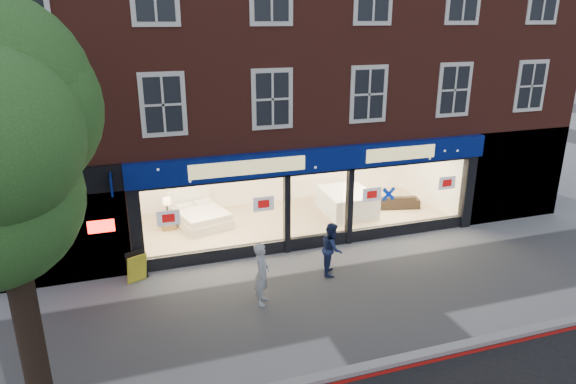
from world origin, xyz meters
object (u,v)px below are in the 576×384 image
a_board (137,267)px  pedestrian_grey (262,274)px  sofa (396,201)px  pedestrian_blue (332,248)px  display_bed (200,216)px  mattress_stack (347,202)px

a_board → pedestrian_grey: size_ratio=0.52×
sofa → pedestrian_blue: bearing=56.6°
display_bed → pedestrian_blue: (3.02, -4.57, 0.36)m
sofa → a_board: bearing=29.8°
mattress_stack → a_board: mattress_stack is taller
mattress_stack → pedestrian_grey: (-4.62, -4.93, 0.31)m
mattress_stack → pedestrian_grey: size_ratio=1.32×
mattress_stack → pedestrian_blue: pedestrian_blue is taller
mattress_stack → a_board: (-7.60, -2.73, -0.09)m
display_bed → sofa: size_ratio=1.35×
display_bed → pedestrian_blue: size_ratio=1.51×
pedestrian_grey → pedestrian_blue: bearing=-43.0°
mattress_stack → pedestrian_grey: 6.76m
display_bed → pedestrian_grey: (0.70, -5.51, 0.42)m
display_bed → sofa: (7.35, -0.64, -0.06)m
sofa → pedestrian_grey: (-6.65, -4.87, 0.48)m
sofa → pedestrian_grey: bearing=50.5°
sofa → a_board: size_ratio=1.99×
sofa → a_board: a_board is taller
display_bed → mattress_stack: (5.32, -0.58, 0.11)m
mattress_stack → pedestrian_blue: (-2.30, -3.99, 0.25)m
a_board → pedestrian_grey: bearing=-59.0°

